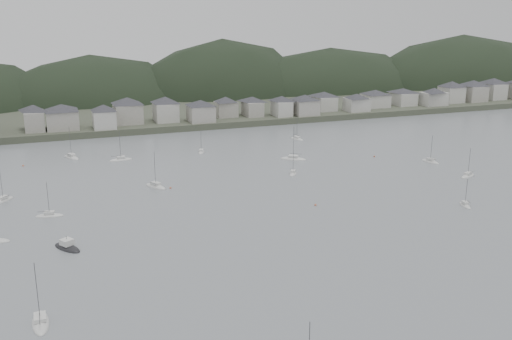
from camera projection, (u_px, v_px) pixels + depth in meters
name	position (u px, v px, depth m)	size (l,w,h in m)	color
ground	(387.00, 292.00, 115.39)	(900.00, 900.00, 0.00)	slate
far_shore_land	(140.00, 94.00, 381.55)	(900.00, 250.00, 3.00)	#383D2D
forested_ridge	(155.00, 119.00, 363.43)	(851.55, 103.94, 102.57)	black
waterfront_town	(275.00, 104.00, 295.80)	(451.48, 28.46, 12.92)	gray
sailboat_lead	(293.00, 173.00, 199.15)	(5.47, 6.80, 9.22)	silver
moored_fleet	(170.00, 210.00, 162.43)	(218.48, 165.09, 13.68)	silver
motor_launch_far	(67.00, 247.00, 136.37)	(7.41, 9.17, 4.09)	black
mooring_buoys	(199.00, 194.00, 177.18)	(127.69, 119.02, 0.70)	#BF623F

